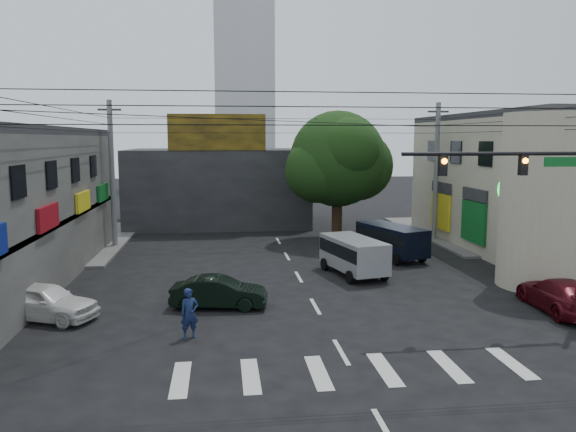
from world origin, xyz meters
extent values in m
plane|color=black|center=(0.00, 0.00, 0.00)|extent=(160.00, 160.00, 0.00)
cube|color=#514F4C|center=(-18.00, 18.00, 0.07)|extent=(16.00, 16.00, 0.15)
cube|color=#514F4C|center=(18.00, 18.00, 0.07)|extent=(16.00, 16.00, 0.15)
cube|color=#A29680|center=(18.00, 13.00, 4.00)|extent=(14.00, 18.00, 8.00)
cylinder|color=#A29680|center=(11.00, 4.00, 4.00)|extent=(4.00, 4.00, 8.00)
cube|color=#232326|center=(-4.00, 26.00, 3.00)|extent=(14.00, 10.00, 6.00)
cube|color=olive|center=(-4.00, 21.10, 7.30)|extent=(7.00, 0.30, 2.60)
cube|color=silver|center=(0.00, 70.00, 22.00)|extent=(9.00, 9.00, 44.00)
cylinder|color=black|center=(4.00, 17.00, 2.20)|extent=(0.70, 0.70, 4.40)
sphere|color=black|center=(4.00, 17.00, 5.50)|extent=(6.40, 6.40, 6.40)
cylinder|color=black|center=(6.00, -1.00, 6.30)|extent=(7.00, 0.14, 0.14)
cube|color=black|center=(7.00, -1.00, 5.90)|extent=(0.28, 0.22, 0.75)
cube|color=black|center=(4.00, -1.00, 5.90)|extent=(0.28, 0.22, 0.75)
sphere|color=orange|center=(7.00, -1.14, 6.05)|extent=(0.20, 0.20, 0.20)
sphere|color=orange|center=(4.00, -1.14, 6.05)|extent=(0.20, 0.20, 0.20)
cube|color=#0D5C20|center=(8.50, -1.00, 6.00)|extent=(1.40, 0.06, 0.35)
cylinder|color=#59595B|center=(-10.50, 16.00, 4.60)|extent=(0.32, 0.32, 9.20)
cylinder|color=#59595B|center=(10.50, 16.00, 4.60)|extent=(0.32, 0.32, 9.20)
imported|color=black|center=(-3.91, 2.33, 0.64)|extent=(2.44, 4.26, 1.28)
imported|color=white|center=(-10.50, 1.58, 0.71)|extent=(4.58, 5.33, 1.42)
imported|color=#4A0A12|center=(9.56, 0.18, 0.68)|extent=(2.49, 4.90, 1.35)
imported|color=#142047|center=(-4.91, -1.10, 0.88)|extent=(0.92, 0.85, 1.75)
camera|label=1|loc=(-3.75, -19.99, 6.82)|focal=35.00mm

